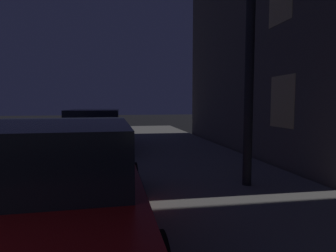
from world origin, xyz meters
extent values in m
cube|color=maroon|center=(2.85, 3.11, 0.57)|extent=(1.81, 4.04, 0.64)
cube|color=#1E2328|center=(2.85, 2.89, 1.15)|extent=(1.58, 2.06, 0.56)
cylinder|color=black|center=(1.94, 4.35, 0.33)|extent=(0.22, 0.66, 0.66)
cylinder|color=black|center=(3.75, 4.36, 0.33)|extent=(0.22, 0.66, 0.66)
cube|color=navy|center=(2.85, 9.40, 0.57)|extent=(1.94, 4.61, 0.64)
cube|color=#1E2328|center=(2.85, 9.31, 1.15)|extent=(1.66, 2.32, 0.56)
cylinder|color=black|center=(1.97, 10.84, 0.33)|extent=(0.24, 0.67, 0.66)
cylinder|color=black|center=(3.81, 10.78, 0.33)|extent=(0.24, 0.67, 0.66)
cylinder|color=black|center=(1.89, 8.01, 0.33)|extent=(0.24, 0.67, 0.66)
cylinder|color=black|center=(3.73, 7.95, 0.33)|extent=(0.24, 0.67, 0.66)
cylinder|color=black|center=(5.86, 4.44, 2.93)|extent=(0.16, 0.16, 5.57)
cube|color=#F2D17F|center=(7.32, 5.60, 1.67)|extent=(0.06, 0.90, 1.20)
camera|label=1|loc=(3.50, -0.06, 1.62)|focal=29.17mm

